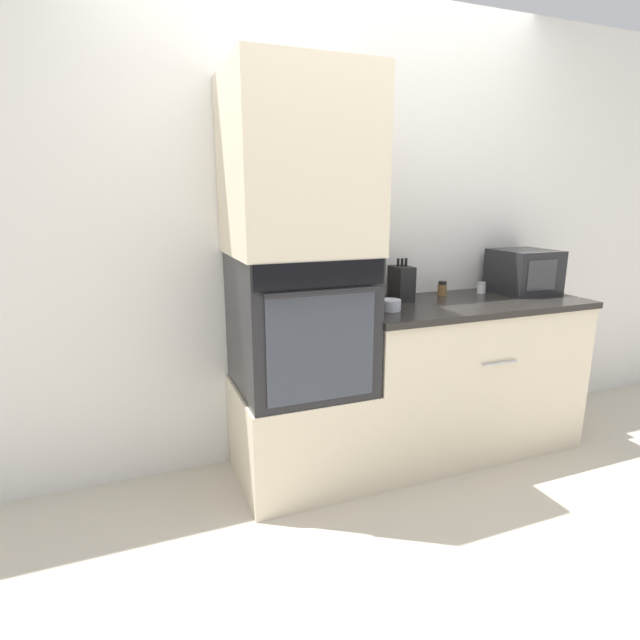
{
  "coord_description": "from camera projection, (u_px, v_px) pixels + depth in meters",
  "views": [
    {
      "loc": [
        -1.1,
        -1.97,
        1.46
      ],
      "look_at": [
        -0.25,
        0.21,
        0.88
      ],
      "focal_mm": 28.0,
      "sensor_mm": 36.0,
      "label": 1
    }
  ],
  "objects": [
    {
      "name": "condiment_jar_mid",
      "position": [
        356.0,
        296.0,
        2.72
      ],
      "size": [
        0.04,
        0.04,
        0.09
      ],
      "color": "silver",
      "rests_on": "counter_unit"
    },
    {
      "name": "microwave",
      "position": [
        524.0,
        271.0,
        3.04
      ],
      "size": [
        0.34,
        0.33,
        0.26
      ],
      "color": "#232326",
      "rests_on": "counter_unit"
    },
    {
      "name": "bowl",
      "position": [
        390.0,
        305.0,
        2.57
      ],
      "size": [
        0.11,
        0.11,
        0.06
      ],
      "color": "silver",
      "rests_on": "counter_unit"
    },
    {
      "name": "condiment_jar_near",
      "position": [
        369.0,
        300.0,
        2.67
      ],
      "size": [
        0.05,
        0.05,
        0.07
      ],
      "color": "brown",
      "rests_on": "counter_unit"
    },
    {
      "name": "counter_unit",
      "position": [
        461.0,
        375.0,
        2.93
      ],
      "size": [
        1.37,
        0.63,
        0.89
      ],
      "color": "beige",
      "rests_on": "ground_plane"
    },
    {
      "name": "oven_cabinet_upper",
      "position": [
        298.0,
        165.0,
        2.3
      ],
      "size": [
        0.65,
        0.6,
        0.82
      ],
      "color": "beige",
      "rests_on": "wall_oven"
    },
    {
      "name": "ground_plane",
      "position": [
        381.0,
        494.0,
        2.52
      ],
      "size": [
        12.0,
        12.0,
        0.0
      ],
      "primitive_type": "plane",
      "color": "beige"
    },
    {
      "name": "knife_block",
      "position": [
        401.0,
        283.0,
        2.82
      ],
      "size": [
        0.1,
        0.15,
        0.24
      ],
      "color": "black",
      "rests_on": "counter_unit"
    },
    {
      "name": "wall_oven",
      "position": [
        300.0,
        322.0,
        2.47
      ],
      "size": [
        0.62,
        0.64,
        0.67
      ],
      "color": "black",
      "rests_on": "oven_cabinet_base"
    },
    {
      "name": "oven_cabinet_base",
      "position": [
        301.0,
        432.0,
        2.62
      ],
      "size": [
        0.65,
        0.6,
        0.52
      ],
      "color": "beige",
      "rests_on": "ground_plane"
    },
    {
      "name": "condiment_jar_far",
      "position": [
        442.0,
        289.0,
        2.96
      ],
      "size": [
        0.05,
        0.05,
        0.09
      ],
      "color": "brown",
      "rests_on": "counter_unit"
    },
    {
      "name": "condiment_jar_back",
      "position": [
        481.0,
        288.0,
        3.03
      ],
      "size": [
        0.05,
        0.05,
        0.07
      ],
      "color": "silver",
      "rests_on": "counter_unit"
    },
    {
      "name": "wall_back",
      "position": [
        334.0,
        235.0,
        2.79
      ],
      "size": [
        8.0,
        0.05,
        2.5
      ],
      "color": "silver",
      "rests_on": "ground_plane"
    }
  ]
}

